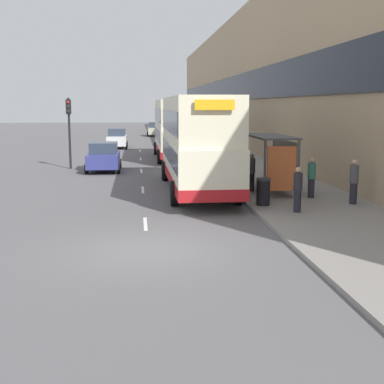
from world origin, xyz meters
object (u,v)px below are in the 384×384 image
(car_3, at_px, (104,157))
(pedestrian_1, at_px, (251,172))
(pedestrian_4, at_px, (271,162))
(car_1, at_px, (117,138))
(car_0, at_px, (155,129))
(double_decker_bus_ahead, at_px, (175,128))
(litter_bin, at_px, (263,192))
(pedestrian_at_shelter, at_px, (298,189))
(traffic_light_far_kerb, at_px, (69,121))
(bus_shelter, at_px, (276,153))
(car_2, at_px, (171,137))
(pedestrian_2, at_px, (312,177))
(double_decker_bus_near, at_px, (197,142))
(pedestrian_3, at_px, (354,181))

(car_3, relative_size, pedestrian_1, 2.47)
(pedestrian_4, bearing_deg, car_3, 146.57)
(car_1, bearing_deg, car_0, -102.37)
(double_decker_bus_ahead, bearing_deg, litter_bin, -84.10)
(car_1, bearing_deg, pedestrian_at_shelter, 103.42)
(pedestrian_at_shelter, height_order, traffic_light_far_kerb, traffic_light_far_kerb)
(bus_shelter, xyz_separation_m, car_2, (-2.64, 29.76, -1.04))
(car_2, xyz_separation_m, pedestrian_2, (3.79, -31.22, 0.16))
(double_decker_bus_near, xyz_separation_m, pedestrian_1, (2.33, -1.05, -1.29))
(pedestrian_1, bearing_deg, bus_shelter, -25.79)
(double_decker_bus_near, xyz_separation_m, car_3, (-4.73, 8.26, -1.43))
(car_2, height_order, pedestrian_3, pedestrian_3)
(car_0, distance_m, pedestrian_4, 42.61)
(double_decker_bus_ahead, xyz_separation_m, pedestrian_at_shelter, (2.92, -20.96, -1.31))
(pedestrian_1, bearing_deg, double_decker_bus_ahead, 98.02)
(double_decker_bus_ahead, relative_size, car_3, 2.61)
(car_3, bearing_deg, pedestrian_at_shelter, 118.59)
(double_decker_bus_near, xyz_separation_m, car_0, (-0.38, 44.81, -1.41))
(double_decker_bus_near, height_order, pedestrian_4, double_decker_bus_near)
(car_2, distance_m, pedestrian_at_shelter, 34.20)
(double_decker_bus_ahead, distance_m, pedestrian_3, 20.43)
(car_1, distance_m, pedestrian_4, 24.86)
(car_0, height_order, pedestrian_4, pedestrian_4)
(double_decker_bus_near, bearing_deg, pedestrian_4, 30.61)
(double_decker_bus_near, distance_m, car_0, 44.83)
(bus_shelter, bearing_deg, pedestrian_2, -51.80)
(bus_shelter, height_order, car_3, bus_shelter)
(double_decker_bus_near, bearing_deg, car_2, 88.66)
(car_0, bearing_deg, pedestrian_at_shelter, -86.21)
(car_1, relative_size, car_3, 1.03)
(pedestrian_2, xyz_separation_m, pedestrian_3, (1.17, -1.56, 0.03))
(double_decker_bus_ahead, xyz_separation_m, traffic_light_far_kerb, (-6.93, -5.46, 0.68))
(traffic_light_far_kerb, bearing_deg, pedestrian_2, -48.06)
(double_decker_bus_ahead, xyz_separation_m, pedestrian_2, (4.39, -18.06, -1.29))
(bus_shelter, xyz_separation_m, double_decker_bus_near, (-3.30, 1.51, 0.41))
(car_2, bearing_deg, double_decker_bus_ahead, -92.61)
(car_1, xyz_separation_m, pedestrian_3, (10.18, -30.26, 0.14))
(car_0, relative_size, car_2, 0.97)
(pedestrian_4, bearing_deg, car_0, 96.04)
(car_2, xyz_separation_m, pedestrian_1, (1.67, -29.29, 0.16))
(traffic_light_far_kerb, bearing_deg, pedestrian_3, -48.58)
(pedestrian_1, bearing_deg, pedestrian_3, -46.71)
(pedestrian_2, relative_size, litter_bin, 1.59)
(pedestrian_2, bearing_deg, double_decker_bus_near, 146.22)
(car_0, relative_size, car_1, 1.03)
(pedestrian_4, bearing_deg, pedestrian_1, -117.00)
(car_0, relative_size, pedestrian_4, 2.48)
(car_0, distance_m, pedestrian_1, 45.93)
(car_0, bearing_deg, double_decker_bus_near, -89.51)
(pedestrian_at_shelter, distance_m, pedestrian_2, 3.25)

